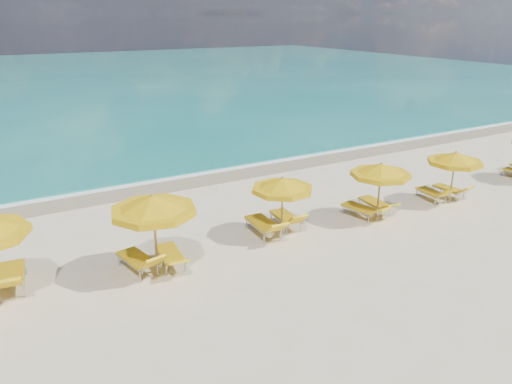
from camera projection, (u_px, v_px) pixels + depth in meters
ground_plane at (279, 240)px, 16.43m from camera, size 120.00×120.00×0.00m
ocean at (48, 80)px, 55.59m from camera, size 120.00×80.00×0.30m
wet_sand_band at (191, 179)px, 22.47m from camera, size 120.00×2.60×0.01m
foam_line at (184, 174)px, 23.12m from camera, size 120.00×1.20×0.03m
whitecap_near at (22, 149)px, 27.48m from camera, size 14.00×0.36×0.05m
whitecap_far at (202, 107)px, 39.77m from camera, size 18.00×0.30×0.05m
umbrella_2 at (153, 206)px, 13.61m from camera, size 2.73×2.73×2.44m
umbrella_3 at (282, 185)px, 16.18m from camera, size 2.52×2.52×2.07m
umbrella_4 at (381, 171)px, 17.45m from camera, size 2.21×2.21×2.15m
umbrella_5 at (455, 159)px, 19.05m from camera, size 2.64×2.64×2.11m
lounger_1_right at (12, 280)px, 13.44m from camera, size 0.90×2.05×0.89m
lounger_2_left at (139, 264)px, 14.32m from camera, size 0.98×1.94×0.88m
lounger_2_right at (171, 259)px, 14.66m from camera, size 0.80×1.94×0.70m
lounger_3_left at (264, 229)px, 16.66m from camera, size 0.78×2.05×0.89m
lounger_3_right at (286, 221)px, 17.32m from camera, size 0.77×1.83×0.85m
lounger_4_left at (361, 212)px, 18.16m from camera, size 0.93×1.87×0.69m
lounger_4_right at (375, 206)px, 18.67m from camera, size 0.74×1.84×0.70m
lounger_5_left at (431, 196)px, 19.81m from camera, size 0.72×1.66×0.76m
lounger_5_right at (449, 192)px, 20.24m from camera, size 0.61×1.63×0.70m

